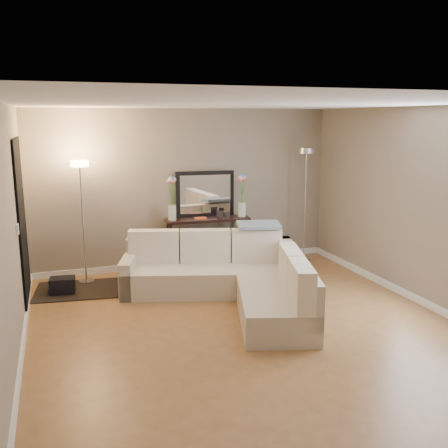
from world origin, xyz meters
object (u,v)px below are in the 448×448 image
object	(u,v)px
floor_lamp_unlit	(306,182)
floor_lamp_lit	(82,198)
console_table	(203,240)
sectional_sofa	(232,277)

from	to	relation	value
floor_lamp_unlit	floor_lamp_lit	bearing A→B (deg)	179.46
floor_lamp_unlit	console_table	bearing A→B (deg)	174.83
console_table	floor_lamp_lit	xyz separation A→B (m)	(-1.88, -0.13, 0.82)
console_table	floor_lamp_unlit	xyz separation A→B (m)	(1.78, -0.16, 0.91)
console_table	floor_lamp_unlit	world-z (taller)	floor_lamp_unlit
console_table	floor_lamp_lit	size ratio (longest dim) A/B	0.76
sectional_sofa	floor_lamp_lit	xyz separation A→B (m)	(-1.85, 1.41, 0.98)
sectional_sofa	floor_lamp_unlit	xyz separation A→B (m)	(1.81, 1.38, 1.07)
sectional_sofa	floor_lamp_unlit	size ratio (longest dim) A/B	1.49
console_table	floor_lamp_unlit	distance (m)	2.00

